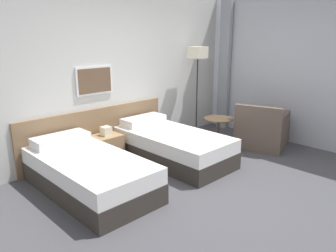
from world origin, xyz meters
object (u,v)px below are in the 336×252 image
object	(u,v)px
bed_near_door	(88,173)
armchair	(262,132)
bed_near_window	(172,146)
nightstand	(107,147)
side_table	(218,127)
floor_lamp	(198,59)

from	to	relation	value
bed_near_door	armchair	distance (m)	3.22
bed_near_door	bed_near_window	xyz separation A→B (m)	(1.52, 0.00, 0.00)
nightstand	side_table	size ratio (longest dim) A/B	1.05
bed_near_window	nightstand	xyz separation A→B (m)	(-0.76, 0.71, -0.02)
bed_near_door	side_table	distance (m)	2.55
bed_near_door	armchair	xyz separation A→B (m)	(3.16, -0.65, 0.04)
bed_near_window	armchair	world-z (taller)	armchair
bed_near_window	floor_lamp	bearing A→B (deg)	25.68
bed_near_door	nightstand	bearing A→B (deg)	42.81
armchair	floor_lamp	bearing A→B (deg)	-3.07
bed_near_window	armchair	xyz separation A→B (m)	(1.63, -0.65, 0.04)
bed_near_door	nightstand	xyz separation A→B (m)	(0.76, 0.71, -0.02)
nightstand	armchair	size ratio (longest dim) A/B	0.55
floor_lamp	side_table	distance (m)	1.40
bed_near_window	armchair	size ratio (longest dim) A/B	1.83
side_table	armchair	world-z (taller)	armchair
bed_near_door	bed_near_window	world-z (taller)	same
bed_near_window	floor_lamp	xyz separation A→B (m)	(1.32, 0.64, 1.26)
floor_lamp	armchair	size ratio (longest dim) A/B	1.68
bed_near_door	armchair	size ratio (longest dim) A/B	1.83
armchair	bed_near_window	bearing A→B (deg)	51.74
floor_lamp	bed_near_window	bearing A→B (deg)	-154.32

